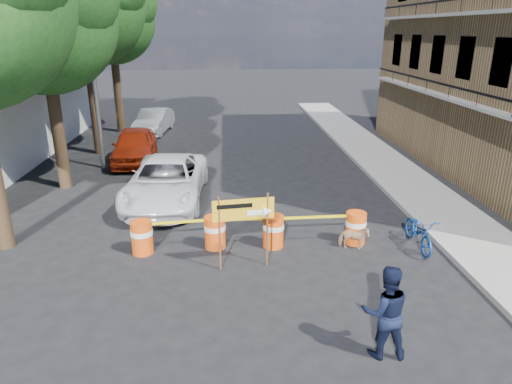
{
  "coord_description": "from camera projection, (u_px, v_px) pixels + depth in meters",
  "views": [
    {
      "loc": [
        -0.72,
        -9.74,
        5.64
      ],
      "look_at": [
        0.09,
        2.35,
        1.3
      ],
      "focal_mm": 32.0,
      "sensor_mm": 36.0,
      "label": 1
    }
  ],
  "objects": [
    {
      "name": "bicycle",
      "position": [
        421.0,
        217.0,
        12.2
      ],
      "size": [
        0.64,
        0.95,
        1.79
      ],
      "primitive_type": "imported",
      "rotation": [
        0.0,
        0.0,
        -0.02
      ],
      "color": "#124197",
      "rests_on": "ground"
    },
    {
      "name": "tree_mid_b",
      "position": [
        84.0,
        3.0,
        19.68
      ],
      "size": [
        5.67,
        5.4,
        9.62
      ],
      "color": "#332316",
      "rests_on": "ground"
    },
    {
      "name": "pedestrian",
      "position": [
        385.0,
        312.0,
        8.1
      ],
      "size": [
        0.92,
        0.74,
        1.79
      ],
      "primitive_type": "imported",
      "rotation": [
        0.0,
        0.0,
        3.07
      ],
      "color": "black",
      "rests_on": "ground"
    },
    {
      "name": "detour_sign",
      "position": [
        252.0,
        214.0,
        11.0
      ],
      "size": [
        1.5,
        0.33,
        1.94
      ],
      "rotation": [
        0.0,
        0.0,
        0.13
      ],
      "color": "#592D19",
      "rests_on": "ground"
    },
    {
      "name": "barrel_mid_left",
      "position": [
        215.0,
        232.0,
        12.33
      ],
      "size": [
        0.58,
        0.58,
        0.9
      ],
      "color": "red",
      "rests_on": "ground"
    },
    {
      "name": "tree_far",
      "position": [
        111.0,
        18.0,
        24.54
      ],
      "size": [
        5.04,
        4.8,
        8.84
      ],
      "color": "#332316",
      "rests_on": "ground"
    },
    {
      "name": "suv_white",
      "position": [
        166.0,
        181.0,
        15.58
      ],
      "size": [
        2.7,
        5.45,
        1.49
      ],
      "primitive_type": "imported",
      "rotation": [
        0.0,
        0.0,
        -0.04
      ],
      "color": "white",
      "rests_on": "ground"
    },
    {
      "name": "sidewalk_east",
      "position": [
        412.0,
        186.0,
        17.09
      ],
      "size": [
        2.4,
        40.0,
        0.15
      ],
      "primitive_type": "cube",
      "color": "gray",
      "rests_on": "ground"
    },
    {
      "name": "tree_mid_a",
      "position": [
        43.0,
        17.0,
        15.22
      ],
      "size": [
        5.25,
        5.0,
        8.68
      ],
      "color": "#332316",
      "rests_on": "ground"
    },
    {
      "name": "streetlamp",
      "position": [
        93.0,
        63.0,
        18.17
      ],
      "size": [
        1.25,
        0.18,
        8.0
      ],
      "color": "gray",
      "rests_on": "ground"
    },
    {
      "name": "dog",
      "position": [
        354.0,
        238.0,
        12.27
      ],
      "size": [
        0.85,
        0.52,
        0.67
      ],
      "primitive_type": "imported",
      "rotation": [
        0.0,
        0.0,
        1.36
      ],
      "color": "tan",
      "rests_on": "ground"
    },
    {
      "name": "barrel_mid_right",
      "position": [
        273.0,
        231.0,
        12.39
      ],
      "size": [
        0.58,
        0.58,
        0.9
      ],
      "color": "red",
      "rests_on": "ground"
    },
    {
      "name": "sedan_silver",
      "position": [
        154.0,
        121.0,
        26.0
      ],
      "size": [
        1.97,
        4.34,
        1.38
      ],
      "primitive_type": "imported",
      "rotation": [
        0.0,
        0.0,
        -0.13
      ],
      "color": "#A6A9AD",
      "rests_on": "ground"
    },
    {
      "name": "barrel_far_left",
      "position": [
        142.0,
        237.0,
        12.03
      ],
      "size": [
        0.58,
        0.58,
        0.9
      ],
      "color": "red",
      "rests_on": "ground"
    },
    {
      "name": "sedan_red",
      "position": [
        134.0,
        146.0,
        20.28
      ],
      "size": [
        2.06,
        4.49,
        1.49
      ],
      "primitive_type": "imported",
      "rotation": [
        0.0,
        0.0,
        0.07
      ],
      "color": "#A3250D",
      "rests_on": "ground"
    },
    {
      "name": "barrel_far_right",
      "position": [
        356.0,
        227.0,
        12.61
      ],
      "size": [
        0.58,
        0.58,
        0.9
      ],
      "color": "red",
      "rests_on": "ground"
    },
    {
      "name": "ground",
      "position": [
        259.0,
        275.0,
        11.09
      ],
      "size": [
        120.0,
        120.0,
        0.0
      ],
      "primitive_type": "plane",
      "color": "black",
      "rests_on": "ground"
    }
  ]
}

